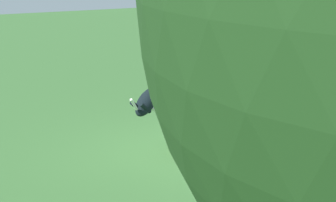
{
  "coord_description": "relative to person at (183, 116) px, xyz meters",
  "views": [
    {
      "loc": [
        5.52,
        8.45,
        3.64
      ],
      "look_at": [
        0.66,
        0.33,
        1.19
      ],
      "focal_mm": 58.47,
      "sensor_mm": 36.0,
      "label": 1
    }
  ],
  "objects": [
    {
      "name": "dog",
      "position": [
        1.3,
        0.95,
        0.7
      ],
      "size": [
        0.93,
        0.62,
        0.58
      ],
      "rotation": [
        0.0,
        0.0,
        3.68
      ],
      "color": "black"
    },
    {
      "name": "frisbee_flying",
      "position": [
        1.1,
        0.87,
        1.15
      ],
      "size": [
        0.31,
        0.3,
        0.1
      ],
      "primitive_type": "cylinder",
      "rotation": [
        -0.24,
        0.06,
        1.37
      ],
      "color": "yellow"
    },
    {
      "name": "ground_plane",
      "position": [
        -0.04,
        0.13,
        -0.7
      ],
      "size": [
        60.0,
        60.0,
        0.0
      ],
      "primitive_type": "plane",
      "color": "#3B6C33"
    },
    {
      "name": "person",
      "position": [
        0.0,
        0.0,
        0.0
      ],
      "size": [
        0.54,
        0.71,
        1.29
      ],
      "rotation": [
        0.0,
        0.0,
        0.56
      ],
      "color": "silver",
      "rests_on": "ground_plane"
    },
    {
      "name": "frisbee_held",
      "position": [
        0.13,
        0.36,
        -0.09
      ],
      "size": [
        0.34,
        0.34,
        0.09
      ],
      "primitive_type": "cylinder",
      "rotation": [
        0.03,
        -0.23,
        2.77
      ],
      "color": "red",
      "rests_on": "person"
    }
  ]
}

